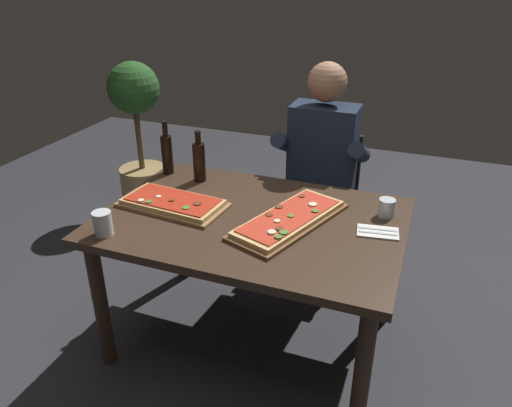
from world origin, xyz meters
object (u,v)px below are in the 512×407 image
Objects in this scene: tumbler_far_side at (103,225)px; seated_diner at (320,166)px; oil_bottle_amber at (199,161)px; pizza_rectangular_front at (173,203)px; diner_chair at (323,197)px; wine_bottle_dark at (167,153)px; tumbler_near_camera at (387,208)px; pizza_rectangular_left at (289,219)px; dining_table at (252,235)px; potted_plant_corner at (138,133)px.

tumbler_far_side is 1.31m from seated_diner.
oil_bottle_amber is 0.21× the size of seated_diner.
diner_chair is (0.54, 0.89, -0.27)m from pizza_rectangular_front.
wine_bottle_dark reaches higher than tumbler_near_camera.
pizza_rectangular_front is 0.38m from tumbler_far_side.
pizza_rectangular_left is 2.23× the size of wine_bottle_dark.
wine_bottle_dark is 0.72m from tumbler_far_side.
diner_chair reaches higher than pizza_rectangular_left.
oil_bottle_amber is 0.87m from diner_chair.
dining_table is 1.21× the size of potted_plant_corner.
potted_plant_corner is (-1.59, 1.18, -0.14)m from pizza_rectangular_left.
wine_bottle_dark is (-0.82, 0.32, 0.10)m from pizza_rectangular_left.
dining_table is at bearing 34.33° from tumbler_far_side.
pizza_rectangular_left reaches higher than dining_table.
seated_diner is at bearing 131.54° from tumbler_near_camera.
potted_plant_corner reaches higher than wine_bottle_dark.
oil_bottle_amber is at bearing -8.14° from wine_bottle_dark.
pizza_rectangular_left is 0.58× the size of potted_plant_corner.
seated_diner reaches higher than potted_plant_corner.
dining_table is at bearing -99.43° from diner_chair.
dining_table is at bearing -100.93° from seated_diner.
diner_chair is at bearing 90.00° from seated_diner.
potted_plant_corner is (-0.99, 0.89, -0.23)m from oil_bottle_amber.
diner_chair is at bearing 60.62° from tumbler_far_side.
wine_bottle_dark is 0.35× the size of diner_chair.
potted_plant_corner is (-1.55, 0.33, 0.13)m from diner_chair.
tumbler_far_side is at bearing -83.13° from wine_bottle_dark.
pizza_rectangular_left is 0.51× the size of seated_diner.
tumbler_near_camera is at bearing -3.58° from oil_bottle_amber.
dining_table is 1.05× the size of seated_diner.
potted_plant_corner reaches higher than pizza_rectangular_front.
dining_table is at bearing -40.15° from potted_plant_corner.
dining_table is 4.64× the size of wine_bottle_dark.
oil_bottle_amber is (-0.60, 0.29, 0.09)m from pizza_rectangular_left.
pizza_rectangular_front is 1.59m from potted_plant_corner.
diner_chair is at bearing 44.46° from oil_bottle_amber.
seated_diner is at bearing -16.31° from potted_plant_corner.
potted_plant_corner is at bearing 143.39° from pizza_rectangular_left.
wine_bottle_dark is at bearing 175.61° from tumbler_near_camera.
wine_bottle_dark is at bearing -152.63° from seated_diner.
oil_bottle_amber reaches higher than diner_chair.
tumbler_far_side is at bearing -152.14° from pizza_rectangular_left.
dining_table is 0.76m from seated_diner.
pizza_rectangular_front is 1.79× the size of wine_bottle_dark.
wine_bottle_dark is 3.51× the size of tumbler_near_camera.
tumbler_far_side is 0.09× the size of potted_plant_corner.
pizza_rectangular_front is 0.44m from wine_bottle_dark.
diner_chair is 0.75× the size of potted_plant_corner.
pizza_rectangular_front is 1.08m from diner_chair.
wine_bottle_dark is 0.89m from seated_diner.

